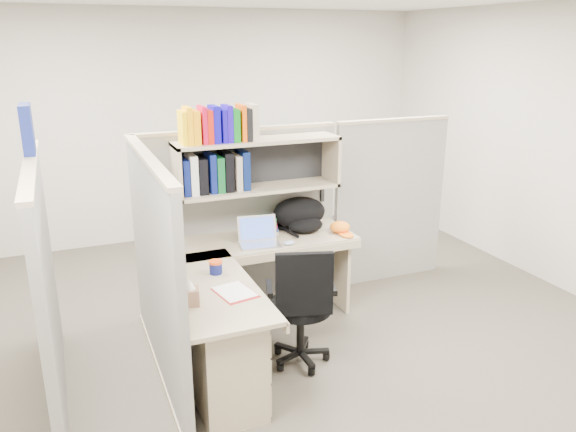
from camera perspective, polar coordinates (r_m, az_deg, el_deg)
name	(u,v)px	position (r m, az deg, el deg)	size (l,w,h in m)	color
ground	(278,349)	(4.57, -1.03, -13.37)	(6.00, 6.00, 0.00)	#3A352C
room_shell	(277,147)	(3.99, -1.16, 7.03)	(6.00, 6.00, 6.00)	#B9B2A7
cubicle	(213,229)	(4.48, -7.60, -1.37)	(3.79, 1.84, 1.95)	slate
desk	(238,325)	(4.00, -5.09, -11.01)	(1.74, 1.75, 0.73)	gray
laptop	(260,232)	(4.57, -2.91, -1.65)	(0.32, 0.32, 0.23)	silver
backpack	(302,215)	(4.94, 1.45, 0.15)	(0.48, 0.37, 0.28)	black
orange_cap	(340,227)	(4.92, 5.29, -1.12)	(0.18, 0.20, 0.10)	orange
snack_canister	(216,267)	(4.09, -7.35, -5.16)	(0.10, 0.10, 0.10)	#0E1353
tissue_box	(190,292)	(3.64, -9.89, -7.62)	(0.11, 0.11, 0.17)	#8E6850
mouse	(289,243)	(4.62, 0.12, -2.74)	(0.10, 0.06, 0.04)	#96A9D4
paper_cup	(245,231)	(4.82, -4.42, -1.50)	(0.07, 0.07, 0.10)	white
book_stack	(267,224)	(4.94, -2.10, -0.83)	(0.19, 0.25, 0.12)	gray
loose_paper	(234,291)	(3.81, -5.46, -7.64)	(0.21, 0.28, 0.00)	white
task_chair	(301,324)	(4.21, 1.34, -10.93)	(0.55, 0.51, 0.97)	black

